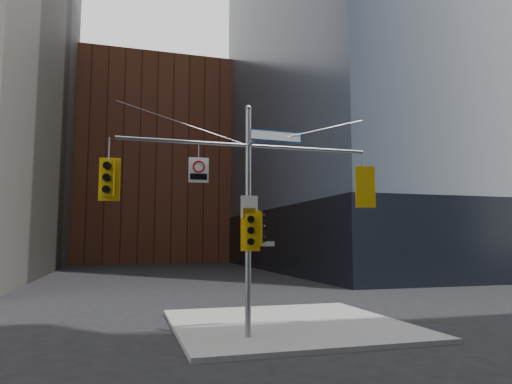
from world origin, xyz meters
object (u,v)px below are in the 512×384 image
traffic_light_east_arm (364,187)px  traffic_light_pole_front (251,231)px  regulatory_sign_arm (199,169)px  traffic_light_west_arm (108,178)px  signal_assembly (248,196)px  traffic_light_pole_side (258,228)px  street_sign_blade (276,136)px

traffic_light_east_arm → traffic_light_pole_front: bearing=16.8°
traffic_light_east_arm → regulatory_sign_arm: (-5.57, -0.02, 0.37)m
traffic_light_west_arm → regulatory_sign_arm: 2.61m
traffic_light_east_arm → regulatory_sign_arm: size_ratio=1.81×
traffic_light_west_arm → traffic_light_pole_front: 4.41m
signal_assembly → traffic_light_pole_front: size_ratio=6.45×
signal_assembly → traffic_light_west_arm: size_ratio=6.37×
traffic_light_west_arm → traffic_light_pole_side: (4.47, -0.00, -1.39)m
street_sign_blade → traffic_light_east_arm: bearing=-3.8°
traffic_light_pole_side → regulatory_sign_arm: size_ratio=1.34×
traffic_light_east_arm → traffic_light_pole_side: 3.94m
traffic_light_pole_front → street_sign_blade: street_sign_blade is taller
traffic_light_east_arm → traffic_light_pole_side: bearing=12.8°
traffic_light_pole_front → regulatory_sign_arm: size_ratio=1.63×
traffic_light_east_arm → regulatory_sign_arm: 5.58m
signal_assembly → street_sign_blade: size_ratio=4.44×
signal_assembly → traffic_light_pole_side: 1.06m
traffic_light_pole_front → street_sign_blade: (0.91, 0.27, 3.02)m
signal_assembly → street_sign_blade: (0.92, 0.00, 1.93)m
traffic_light_west_arm → traffic_light_pole_front: traffic_light_west_arm is taller
signal_assembly → traffic_light_west_arm: signal_assembly is taller
traffic_light_pole_front → regulatory_sign_arm: bearing=-175.9°
traffic_light_east_arm → regulatory_sign_arm: regulatory_sign_arm is taller
signal_assembly → regulatory_sign_arm: size_ratio=10.52×
traffic_light_pole_side → signal_assembly: bearing=85.1°
signal_assembly → traffic_light_pole_front: signal_assembly is taller
traffic_light_west_arm → traffic_light_pole_front: size_ratio=1.01×
signal_assembly → traffic_light_west_arm: (-4.15, 0.01, 0.38)m
traffic_light_east_arm → traffic_light_pole_front: size_ratio=1.11×
traffic_light_pole_front → street_sign_blade: 3.17m
traffic_light_east_arm → traffic_light_pole_side: (-3.68, 0.01, -1.39)m
traffic_light_pole_front → regulatory_sign_arm: 2.43m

